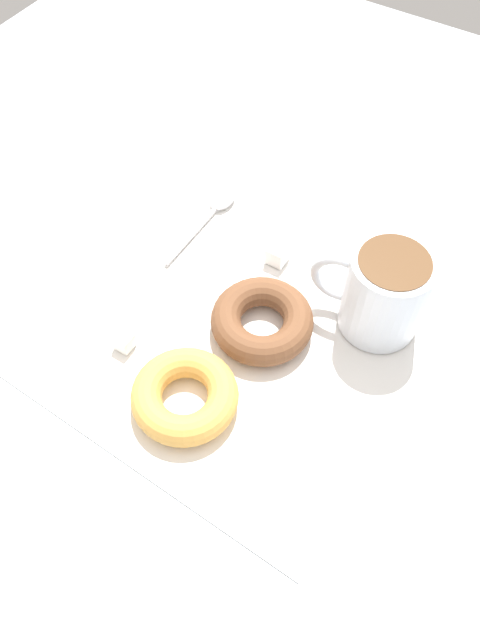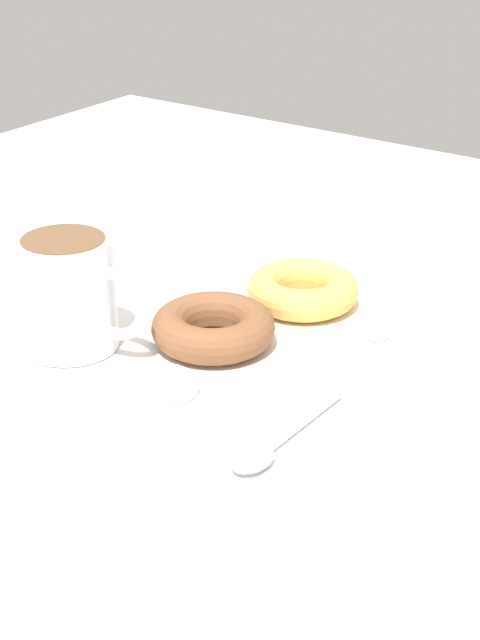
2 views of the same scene
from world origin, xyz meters
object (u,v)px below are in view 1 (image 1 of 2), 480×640
Objects in this scene: donut_far at (264,322)px; sugar_cube at (124,342)px; donut_near_cup at (185,396)px; spoon at (214,209)px; coffee_cup at (383,291)px; sugar_cube_extra at (277,254)px.

sugar_cube is (10.31, 8.54, -0.65)cm from donut_far.
donut_near_cup reaches higher than spoon.
donut_far is (-1.96, -10.46, 0.07)cm from donut_near_cup.
spoon is at bearing -63.10° from donut_near_cup.
sugar_cube is (-2.44, 19.35, 0.40)cm from spoon.
donut_near_cup is at bearing 79.40° from donut_far.
coffee_cup is 20.41cm from donut_near_cup.
sugar_cube reaches higher than spoon.
coffee_cup is 24.60cm from sugar_cube.
sugar_cube_extra reaches higher than spoon.
sugar_cube_extra is (11.91, -1.62, -3.67)cm from coffee_cup.
sugar_cube_extra is at bearing -68.34° from donut_far.
sugar_cube is at bearing 38.85° from coffee_cup.
coffee_cup is 1.16× the size of donut_near_cup.
donut_far is at bearing -100.60° from donut_near_cup.
spoon is at bearing -82.82° from sugar_cube.
spoon is 9.79cm from sugar_cube_extra.
coffee_cup is at bearing -141.15° from sugar_cube.
coffee_cup is at bearing 169.09° from spoon.
donut_near_cup is 4.85× the size of sugar_cube_extra.
coffee_cup is 22.16cm from spoon.
sugar_cube is 0.82× the size of sugar_cube_extra.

